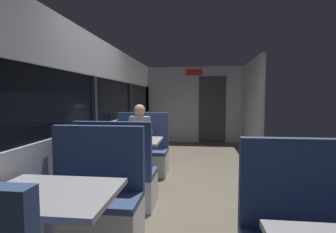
% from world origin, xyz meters
% --- Properties ---
extents(ground_plane, '(3.30, 9.20, 0.02)m').
position_xyz_m(ground_plane, '(0.00, 0.00, -0.01)').
color(ground_plane, '#665B4C').
extents(carriage_window_panel_left, '(0.09, 8.48, 2.30)m').
position_xyz_m(carriage_window_panel_left, '(-1.45, 0.00, 1.11)').
color(carriage_window_panel_left, '#B2B2B7').
rests_on(carriage_window_panel_left, ground_plane).
extents(carriage_end_bulkhead, '(2.90, 0.11, 2.30)m').
position_xyz_m(carriage_end_bulkhead, '(0.06, 4.19, 1.14)').
color(carriage_end_bulkhead, '#B2B2B7').
rests_on(carriage_end_bulkhead, ground_plane).
extents(carriage_aisle_panel_right, '(0.08, 2.40, 2.30)m').
position_xyz_m(carriage_aisle_panel_right, '(1.45, 3.00, 1.15)').
color(carriage_aisle_panel_right, '#B2B2B7').
rests_on(carriage_aisle_panel_right, ground_plane).
extents(dining_table_near_window, '(0.90, 0.70, 0.74)m').
position_xyz_m(dining_table_near_window, '(-0.89, -2.09, 0.64)').
color(dining_table_near_window, '#9E9EA3').
rests_on(dining_table_near_window, ground_plane).
extents(bench_near_window_facing_entry, '(0.95, 0.50, 1.10)m').
position_xyz_m(bench_near_window_facing_entry, '(-0.89, -1.39, 0.33)').
color(bench_near_window_facing_entry, silver).
rests_on(bench_near_window_facing_entry, ground_plane).
extents(dining_table_mid_window, '(0.90, 0.70, 0.74)m').
position_xyz_m(dining_table_mid_window, '(-0.89, 0.08, 0.64)').
color(dining_table_mid_window, '#9E9EA3').
rests_on(dining_table_mid_window, ground_plane).
extents(bench_mid_window_facing_end, '(0.95, 0.50, 1.10)m').
position_xyz_m(bench_mid_window_facing_end, '(-0.89, -0.61, 0.33)').
color(bench_mid_window_facing_end, silver).
rests_on(bench_mid_window_facing_end, ground_plane).
extents(bench_mid_window_facing_entry, '(0.95, 0.50, 1.10)m').
position_xyz_m(bench_mid_window_facing_entry, '(-0.89, 0.78, 0.33)').
color(bench_mid_window_facing_entry, silver).
rests_on(bench_mid_window_facing_entry, ground_plane).
extents(seated_passenger, '(0.47, 0.55, 1.26)m').
position_xyz_m(seated_passenger, '(-0.89, 0.71, 0.54)').
color(seated_passenger, '#26262D').
rests_on(seated_passenger, ground_plane).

